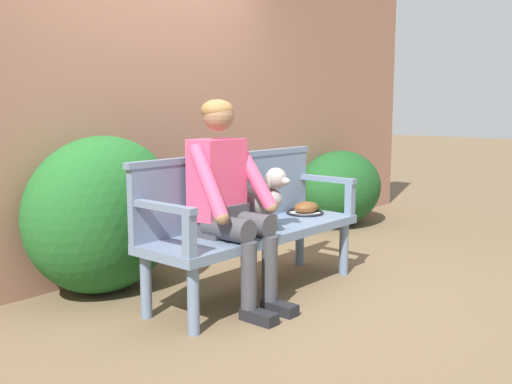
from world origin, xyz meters
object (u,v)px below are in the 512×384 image
at_px(tennis_racket, 303,212).
at_px(baseball_glove, 306,207).
at_px(garden_bench, 256,237).
at_px(dog_on_bench, 264,197).
at_px(person_seated, 227,195).

relative_size(tennis_racket, baseball_glove, 2.65).
distance_m(garden_bench, dog_on_bench, 0.28).
xyz_separation_m(dog_on_bench, baseball_glove, (0.60, 0.07, -0.16)).
xyz_separation_m(garden_bench, person_seated, (-0.31, -0.02, 0.33)).
distance_m(person_seated, dog_on_bench, 0.40).
distance_m(dog_on_bench, tennis_racket, 0.61).
xyz_separation_m(garden_bench, tennis_racket, (0.66, 0.09, 0.07)).
distance_m(tennis_racket, baseball_glove, 0.05).
relative_size(person_seated, dog_on_bench, 3.18).
height_order(garden_bench, baseball_glove, baseball_glove).
bearing_deg(baseball_glove, dog_on_bench, -171.94).
xyz_separation_m(person_seated, baseball_glove, (0.99, 0.09, -0.22)).
bearing_deg(garden_bench, tennis_racket, 7.45).
height_order(garden_bench, person_seated, person_seated).
xyz_separation_m(garden_bench, baseball_glove, (0.69, 0.07, 0.10)).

